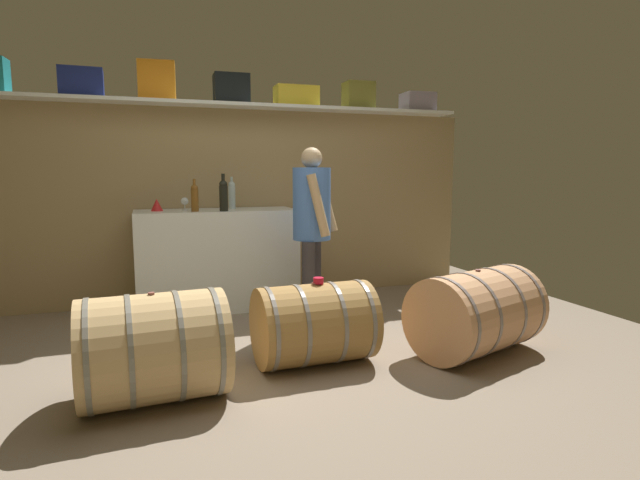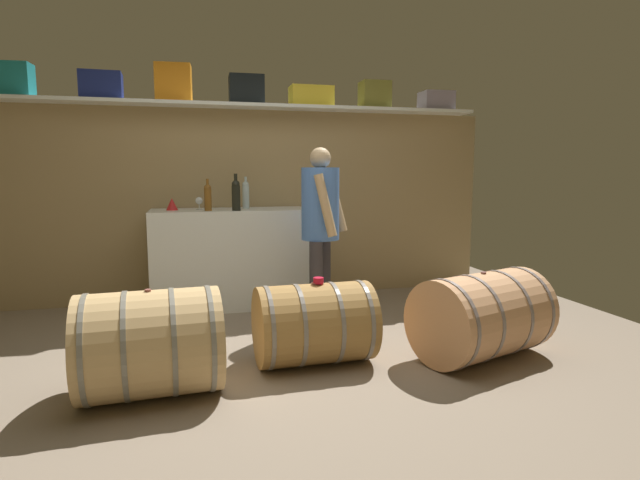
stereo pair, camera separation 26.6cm
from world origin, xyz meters
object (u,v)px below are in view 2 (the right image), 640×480
at_px(work_cabinet, 231,258).
at_px(winemaker_pouring, 321,217).
at_px(toolcase_olive, 375,95).
at_px(toolcase_teal, 14,80).
at_px(wine_barrel_near, 314,324).
at_px(toolcase_navy, 101,86).
at_px(wine_glass, 199,201).
at_px(tasting_cup, 318,280).
at_px(toolcase_black, 246,90).
at_px(wine_bottle_clear, 246,194).
at_px(toolcase_grey, 436,101).
at_px(wine_barrel_flank, 150,343).
at_px(wine_bottle_dark, 236,194).
at_px(toolcase_yellow, 311,97).
at_px(wine_barrel_far, 482,315).
at_px(red_funnel, 172,204).
at_px(toolcase_orange, 174,83).
at_px(wine_bottle_amber, 208,197).

relative_size(work_cabinet, winemaker_pouring, 0.99).
height_order(toolcase_olive, winemaker_pouring, toolcase_olive).
relative_size(toolcase_teal, wine_barrel_near, 0.37).
xyz_separation_m(toolcase_navy, wine_glass, (0.84, -0.19, -1.06)).
bearing_deg(tasting_cup, toolcase_black, 97.74).
bearing_deg(wine_bottle_clear, toolcase_olive, 5.43).
xyz_separation_m(toolcase_grey, wine_barrel_flank, (-2.86, -2.17, -1.75)).
bearing_deg(toolcase_grey, winemaker_pouring, -144.36).
distance_m(toolcase_teal, wine_bottle_dark, 2.19).
xyz_separation_m(toolcase_navy, tasting_cup, (1.59, -1.90, -1.51)).
distance_m(toolcase_olive, wine_bottle_dark, 1.85).
xyz_separation_m(toolcase_yellow, wine_barrel_far, (0.74, -2.08, -1.76)).
height_order(wine_glass, red_funnel, wine_glass).
bearing_deg(toolcase_black, wine_barrel_near, -81.88).
xyz_separation_m(wine_glass, wine_barrel_far, (1.88, -1.90, -0.73)).
bearing_deg(wine_barrel_near, toolcase_navy, 127.49).
bearing_deg(wine_bottle_clear, toolcase_orange, 168.62).
bearing_deg(wine_bottle_dark, toolcase_orange, 142.13).
bearing_deg(wine_glass, wine_bottle_clear, 7.14).
bearing_deg(red_funnel, wine_bottle_clear, 4.99).
xyz_separation_m(toolcase_orange, red_funnel, (-0.05, -0.19, -1.14)).
bearing_deg(wine_barrel_flank, toolcase_black, 65.52).
height_order(wine_barrel_near, wine_barrel_flank, wine_barrel_flank).
bearing_deg(work_cabinet, toolcase_black, 45.39).
height_order(toolcase_olive, wine_bottle_dark, toolcase_olive).
bearing_deg(toolcase_navy, toolcase_black, -2.02).
height_order(toolcase_yellow, toolcase_grey, toolcase_yellow).
distance_m(toolcase_navy, wine_barrel_near, 3.05).
bearing_deg(toolcase_teal, wine_barrel_far, -27.41).
height_order(toolcase_navy, wine_barrel_flank, toolcase_navy).
bearing_deg(wine_bottle_amber, toolcase_orange, 126.57).
bearing_deg(wine_bottle_dark, toolcase_grey, 10.61).
bearing_deg(toolcase_orange, work_cabinet, -18.49).
relative_size(toolcase_orange, wine_barrel_flank, 0.42).
height_order(wine_bottle_clear, red_funnel, wine_bottle_clear).
relative_size(toolcase_navy, wine_glass, 2.99).
height_order(toolcase_navy, work_cabinet, toolcase_navy).
bearing_deg(wine_bottle_amber, toolcase_grey, 8.63).
bearing_deg(red_funnel, toolcase_grey, 3.94).
relative_size(toolcase_orange, wine_barrel_far, 0.33).
bearing_deg(wine_barrel_flank, work_cabinet, 68.79).
distance_m(red_funnel, tasting_cup, 2.02).
distance_m(toolcase_black, tasting_cup, 2.45).
relative_size(toolcase_yellow, wine_bottle_clear, 1.37).
xyz_separation_m(toolcase_orange, wine_bottle_dark, (0.53, -0.41, -1.04)).
height_order(work_cabinet, tasting_cup, work_cabinet).
height_order(toolcase_orange, wine_barrel_far, toolcase_orange).
height_order(wine_bottle_dark, wine_barrel_near, wine_bottle_dark).
xyz_separation_m(wine_barrel_far, tasting_cup, (-1.14, 0.18, 0.27)).
bearing_deg(wine_barrel_far, wine_bottle_dark, 113.84).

